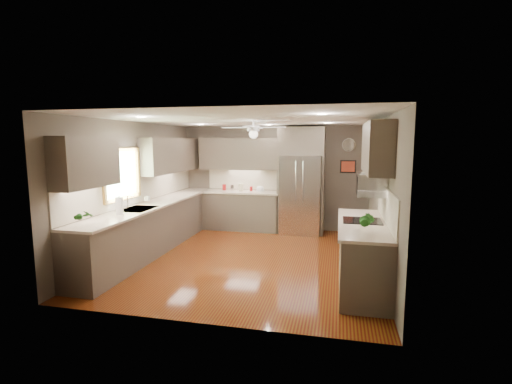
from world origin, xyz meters
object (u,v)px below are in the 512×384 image
at_px(canister_a, 224,187).
at_px(soap_bottle, 148,198).
at_px(bowl, 260,190).
at_px(potted_plant_right, 367,221).
at_px(paper_towel, 119,206).
at_px(refrigerator, 301,182).
at_px(canister_b, 232,188).
at_px(canister_d, 251,189).
at_px(potted_plant_left, 84,216).
at_px(microwave, 371,184).
at_px(canister_c, 241,187).
at_px(stool, 349,230).

xyz_separation_m(canister_a, soap_bottle, (-0.90, -2.08, 0.01)).
relative_size(soap_bottle, bowl, 0.85).
distance_m(canister_a, bowl, 0.89).
relative_size(canister_a, potted_plant_right, 0.42).
bearing_deg(paper_towel, refrigerator, 50.40).
bearing_deg(potted_plant_right, bowl, 120.90).
bearing_deg(canister_b, canister_d, 0.14).
relative_size(soap_bottle, potted_plant_left, 0.60).
relative_size(canister_b, potted_plant_right, 0.40).
relative_size(canister_a, soap_bottle, 0.80).
distance_m(canister_d, microwave, 3.80).
height_order(canister_d, paper_towel, paper_towel).
relative_size(canister_a, refrigerator, 0.06).
distance_m(canister_c, microwave, 3.93).
bearing_deg(stool, soap_bottle, -158.79).
bearing_deg(stool, potted_plant_right, -87.68).
height_order(refrigerator, stool, refrigerator).
bearing_deg(canister_b, bowl, -2.03).
bearing_deg(microwave, potted_plant_right, -96.28).
bearing_deg(canister_c, canister_a, 179.60).
relative_size(canister_b, refrigerator, 0.06).
distance_m(canister_c, stool, 2.73).
xyz_separation_m(canister_b, bowl, (0.70, -0.02, -0.04)).
relative_size(canister_a, paper_towel, 0.46).
relative_size(potted_plant_left, refrigerator, 0.12).
height_order(refrigerator, microwave, refrigerator).
xyz_separation_m(bowl, refrigerator, (0.98, -0.06, 0.22)).
relative_size(canister_d, paper_towel, 0.35).
relative_size(potted_plant_right, bowl, 1.61).
xyz_separation_m(bowl, stool, (2.08, -0.59, -0.73)).
relative_size(potted_plant_right, refrigerator, 0.14).
xyz_separation_m(soap_bottle, refrigerator, (2.77, 2.04, 0.16)).
height_order(refrigerator, paper_towel, refrigerator).
bearing_deg(bowl, refrigerator, -3.33).
distance_m(potted_plant_right, microwave, 1.00).
xyz_separation_m(canister_a, microwave, (3.20, -2.75, 0.46)).
height_order(canister_a, stool, canister_a).
relative_size(canister_d, potted_plant_right, 0.32).
xyz_separation_m(canister_c, potted_plant_left, (-1.19, -4.10, 0.06)).
xyz_separation_m(canister_c, potted_plant_right, (2.67, -3.67, 0.08)).
relative_size(canister_a, canister_b, 1.05).
bearing_deg(potted_plant_left, canister_d, 70.89).
bearing_deg(soap_bottle, stool, 21.21).
bearing_deg(canister_d, refrigerator, -3.93).
height_order(canister_a, canister_d, canister_a).
relative_size(soap_bottle, refrigerator, 0.07).
bearing_deg(canister_c, canister_b, 168.65).
bearing_deg(canister_d, stool, -15.05).
bearing_deg(canister_a, soap_bottle, -113.45).
height_order(canister_a, soap_bottle, soap_bottle).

